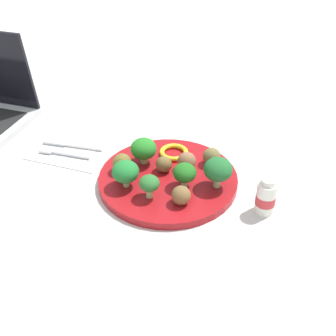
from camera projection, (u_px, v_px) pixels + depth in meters
ground_plane at (168, 182)px, 0.87m from camera, size 4.00×4.00×0.00m
plate at (168, 179)px, 0.86m from camera, size 0.28×0.28×0.02m
broccoli_floret_mid_right at (185, 173)px, 0.81m from camera, size 0.05×0.05×0.05m
broccoli_floret_front_right at (125, 172)px, 0.81m from camera, size 0.05×0.05×0.05m
broccoli_floret_back_left at (218, 169)px, 0.81m from camera, size 0.06×0.06×0.06m
broccoli_floret_front_left at (149, 184)px, 0.79m from camera, size 0.04×0.04×0.05m
broccoli_floret_far_rim at (144, 149)px, 0.88m from camera, size 0.05×0.05×0.06m
meatball_front_right at (212, 157)px, 0.88m from camera, size 0.04×0.04×0.04m
meatball_back_left at (187, 161)px, 0.87m from camera, size 0.04×0.04×0.04m
meatball_far_rim at (181, 195)px, 0.78m from camera, size 0.04×0.04×0.04m
meatball_mid_right at (122, 163)px, 0.86m from camera, size 0.04×0.04×0.04m
meatball_near_rim at (164, 164)px, 0.86m from camera, size 0.03×0.03×0.03m
pepper_ring_back_right at (174, 152)px, 0.92m from camera, size 0.09×0.09×0.01m
napkin at (70, 151)px, 0.96m from camera, size 0.17×0.12×0.01m
fork at (62, 152)px, 0.94m from camera, size 0.12×0.02×0.01m
knife at (70, 144)px, 0.97m from camera, size 0.15×0.03×0.01m
yogurt_bottle at (266, 197)px, 0.78m from camera, size 0.04×0.04×0.07m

